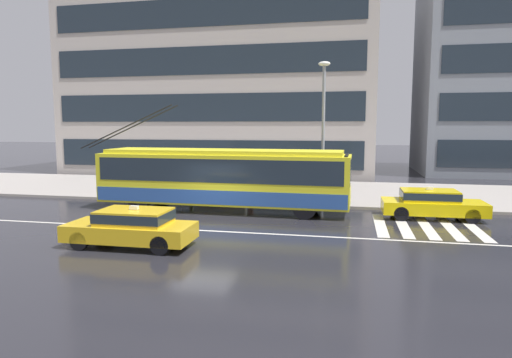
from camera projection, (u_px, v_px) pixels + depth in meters
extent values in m
plane|color=#222228|center=(203.00, 224.00, 18.72)|extent=(160.00, 160.00, 0.00)
cube|color=gray|center=(253.00, 190.00, 27.99)|extent=(80.00, 10.00, 0.14)
cube|color=beige|center=(380.00, 225.00, 18.48)|extent=(0.44, 4.40, 0.01)
cube|color=beige|center=(403.00, 226.00, 18.29)|extent=(0.44, 4.40, 0.01)
cube|color=beige|center=(426.00, 227.00, 18.10)|extent=(0.44, 4.40, 0.01)
cube|color=beige|center=(450.00, 228.00, 17.92)|extent=(0.44, 4.40, 0.01)
cube|color=beige|center=(475.00, 229.00, 17.73)|extent=(0.44, 4.40, 0.01)
cube|color=silver|center=(193.00, 230.00, 17.55)|extent=(72.00, 0.14, 0.01)
cube|color=yellow|center=(223.00, 178.00, 21.41)|extent=(11.98, 2.80, 2.31)
cube|color=yellow|center=(223.00, 152.00, 21.26)|extent=(11.26, 2.53, 0.20)
cube|color=#1E2833|center=(223.00, 168.00, 21.35)|extent=(11.50, 2.82, 1.06)
cube|color=#2B5199|center=(223.00, 193.00, 21.49)|extent=(11.86, 2.82, 0.65)
cube|color=#1E2833|center=(350.00, 171.00, 20.01)|extent=(0.17, 2.24, 1.15)
cube|color=black|center=(347.00, 158.00, 19.97)|extent=(0.20, 1.93, 0.28)
cylinder|color=black|center=(132.00, 127.00, 22.56)|extent=(4.98, 0.17, 2.17)
cylinder|color=black|center=(125.00, 127.00, 21.89)|extent=(4.98, 0.17, 2.17)
cylinder|color=black|center=(310.00, 199.00, 21.69)|extent=(1.05, 0.32, 1.04)
cylinder|color=black|center=(305.00, 207.00, 19.53)|extent=(1.05, 0.32, 1.04)
cylinder|color=black|center=(160.00, 194.00, 23.48)|extent=(1.05, 0.32, 1.04)
cylinder|color=black|center=(139.00, 201.00, 21.31)|extent=(1.05, 0.32, 1.04)
cube|color=yellow|center=(433.00, 207.00, 19.69)|extent=(4.33, 1.86, 0.55)
cube|color=yellow|center=(429.00, 195.00, 19.66)|extent=(2.35, 1.58, 0.48)
cube|color=#1E2833|center=(429.00, 195.00, 19.66)|extent=(2.39, 1.60, 0.31)
cube|color=silver|center=(430.00, 188.00, 19.62)|extent=(0.28, 0.16, 0.12)
cylinder|color=black|center=(463.00, 209.00, 20.22)|extent=(0.62, 0.21, 0.62)
cylinder|color=black|center=(472.00, 216.00, 18.66)|extent=(0.62, 0.21, 0.62)
cylinder|color=black|center=(397.00, 207.00, 20.76)|extent=(0.62, 0.21, 0.62)
cylinder|color=black|center=(401.00, 214.00, 19.21)|extent=(0.62, 0.21, 0.62)
cube|color=gold|center=(130.00, 231.00, 15.16)|extent=(4.28, 1.80, 0.55)
cube|color=gold|center=(134.00, 217.00, 15.06)|extent=(2.32, 1.53, 0.48)
cube|color=#1E2833|center=(134.00, 216.00, 15.06)|extent=(2.36, 1.55, 0.31)
cube|color=silver|center=(134.00, 208.00, 15.03)|extent=(0.28, 0.16, 0.12)
cylinder|color=black|center=(79.00, 241.00, 14.70)|extent=(0.62, 0.20, 0.62)
cylinder|color=black|center=(105.00, 230.00, 16.22)|extent=(0.62, 0.20, 0.62)
cylinder|color=black|center=(160.00, 245.00, 14.14)|extent=(0.62, 0.20, 0.62)
cylinder|color=black|center=(178.00, 234.00, 15.66)|extent=(0.62, 0.20, 0.62)
cylinder|color=gray|center=(246.00, 177.00, 23.77)|extent=(0.08, 0.08, 2.45)
cylinder|color=gray|center=(181.00, 175.00, 24.51)|extent=(0.08, 0.08, 2.45)
cylinder|color=gray|center=(252.00, 174.00, 25.26)|extent=(0.08, 0.08, 2.45)
cylinder|color=gray|center=(191.00, 172.00, 26.00)|extent=(0.08, 0.08, 2.45)
cube|color=#99ADB2|center=(221.00, 172.00, 25.62)|extent=(3.45, 0.04, 1.96)
cube|color=#B2B2B7|center=(217.00, 152.00, 24.74)|extent=(3.93, 1.83, 0.08)
cube|color=brown|center=(219.00, 187.00, 25.35)|extent=(2.54, 0.36, 0.08)
cylinder|color=#20274F|center=(310.00, 192.00, 23.56)|extent=(0.14, 0.14, 0.86)
cylinder|color=#20274F|center=(310.00, 193.00, 23.40)|extent=(0.14, 0.14, 0.86)
cylinder|color=#3F3A2E|center=(310.00, 179.00, 23.39)|extent=(0.42, 0.42, 0.62)
sphere|color=#DBB370|center=(310.00, 171.00, 23.35)|extent=(0.21, 0.21, 0.21)
cone|color=#D73567|center=(310.00, 166.00, 23.19)|extent=(1.19, 1.19, 0.31)
cylinder|color=#333333|center=(310.00, 176.00, 23.26)|extent=(0.02, 0.02, 0.76)
cylinder|color=#4B4246|center=(161.00, 185.00, 26.68)|extent=(0.14, 0.14, 0.81)
cylinder|color=#4B4246|center=(163.00, 185.00, 26.57)|extent=(0.14, 0.14, 0.81)
cylinder|color=#2C2337|center=(162.00, 174.00, 26.54)|extent=(0.49, 0.49, 0.57)
sphere|color=tan|center=(162.00, 167.00, 26.50)|extent=(0.22, 0.22, 0.22)
cone|color=red|center=(160.00, 162.00, 26.55)|extent=(1.57, 1.57, 0.31)
cylinder|color=#333333|center=(161.00, 171.00, 26.61)|extent=(0.02, 0.02, 0.73)
cylinder|color=black|center=(249.00, 190.00, 24.77)|extent=(0.14, 0.14, 0.79)
cylinder|color=black|center=(252.00, 190.00, 24.80)|extent=(0.14, 0.14, 0.79)
cylinder|color=maroon|center=(251.00, 177.00, 24.71)|extent=(0.47, 0.47, 0.60)
sphere|color=tan|center=(251.00, 170.00, 24.66)|extent=(0.23, 0.23, 0.23)
cone|color=gold|center=(253.00, 164.00, 24.65)|extent=(1.42, 1.42, 0.30)
cylinder|color=#333333|center=(253.00, 174.00, 24.71)|extent=(0.02, 0.02, 0.76)
cylinder|color=black|center=(190.00, 191.00, 24.36)|extent=(0.14, 0.14, 0.81)
cylinder|color=black|center=(192.00, 191.00, 24.24)|extent=(0.14, 0.14, 0.81)
cylinder|color=gray|center=(191.00, 178.00, 24.22)|extent=(0.50, 0.50, 0.56)
sphere|color=tan|center=(191.00, 171.00, 24.17)|extent=(0.24, 0.24, 0.24)
cone|color=#CE2A69|center=(189.00, 165.00, 24.22)|extent=(1.35, 1.35, 0.29)
cylinder|color=#333333|center=(190.00, 175.00, 24.29)|extent=(0.02, 0.02, 0.75)
cylinder|color=gray|center=(323.00, 135.00, 22.69)|extent=(0.16, 0.16, 6.84)
ellipsoid|color=silver|center=(324.00, 64.00, 22.27)|extent=(0.60, 0.32, 0.24)
cube|color=#B8AFA7|center=(230.00, 75.00, 41.25)|extent=(25.48, 15.81, 17.42)
cube|color=#1E2833|center=(203.00, 154.00, 34.35)|extent=(23.95, 0.06, 2.09)
cube|color=#1E2833|center=(203.00, 108.00, 33.94)|extent=(23.95, 0.06, 2.09)
cube|color=#1E2833|center=(202.00, 60.00, 33.53)|extent=(23.95, 0.06, 2.09)
cube|color=#1E2833|center=(201.00, 12.00, 33.11)|extent=(23.95, 0.06, 2.09)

